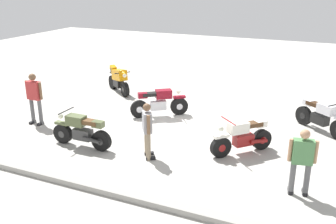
% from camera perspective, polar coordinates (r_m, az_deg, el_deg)
% --- Properties ---
extents(ground_plane, '(40.00, 40.00, 0.00)m').
position_cam_1_polar(ground_plane, '(12.75, 2.39, -2.13)').
color(ground_plane, '#ADAAA3').
extents(curb_edge, '(14.00, 0.30, 0.15)m').
position_cam_1_polar(curb_edge, '(9.03, -8.68, -11.60)').
color(curb_edge, gray).
rests_on(curb_edge, ground).
extents(motorcycle_olive_vintage, '(1.95, 0.70, 1.07)m').
position_cam_1_polar(motorcycle_olive_vintage, '(11.34, -12.83, -2.83)').
color(motorcycle_olive_vintage, black).
rests_on(motorcycle_olive_vintage, ground).
extents(motorcycle_orange_sportbike, '(1.67, 1.34, 1.14)m').
position_cam_1_polar(motorcycle_orange_sportbike, '(16.45, -7.39, 4.92)').
color(motorcycle_orange_sportbike, black).
rests_on(motorcycle_orange_sportbike, ground).
extents(motorcycle_maroon_cruiser, '(1.75, 1.35, 1.09)m').
position_cam_1_polar(motorcycle_maroon_cruiser, '(13.49, -1.34, 1.46)').
color(motorcycle_maroon_cruiser, black).
rests_on(motorcycle_maroon_cruiser, ground).
extents(motorcycle_cream_vintage, '(1.45, 1.53, 1.07)m').
position_cam_1_polar(motorcycle_cream_vintage, '(10.87, 11.09, -3.70)').
color(motorcycle_cream_vintage, black).
rests_on(motorcycle_cream_vintage, ground).
extents(motorcycle_silver_cruiser, '(1.70, 1.41, 1.09)m').
position_cam_1_polar(motorcycle_silver_cruiser, '(13.06, 21.99, -0.62)').
color(motorcycle_silver_cruiser, black).
rests_on(motorcycle_silver_cruiser, ground).
extents(person_in_red_shirt, '(0.67, 0.31, 1.75)m').
position_cam_1_polar(person_in_red_shirt, '(13.40, -19.39, 2.39)').
color(person_in_red_shirt, '#59595B').
rests_on(person_in_red_shirt, ground).
extents(person_in_gray_shirt, '(0.49, 0.56, 1.57)m').
position_cam_1_polar(person_in_gray_shirt, '(10.27, -3.12, -2.38)').
color(person_in_gray_shirt, gray).
rests_on(person_in_gray_shirt, ground).
extents(person_in_green_shirt, '(0.63, 0.38, 1.61)m').
position_cam_1_polar(person_in_green_shirt, '(9.01, 19.43, -6.62)').
color(person_in_green_shirt, '#59595B').
rests_on(person_in_green_shirt, ground).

